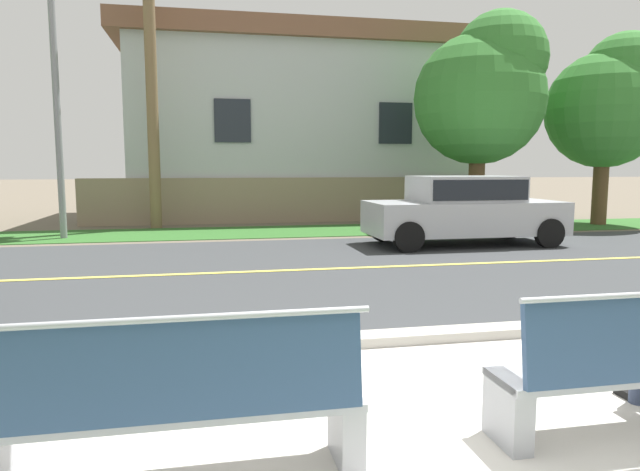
# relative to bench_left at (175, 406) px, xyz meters

# --- Properties ---
(ground_plane) EXTENTS (140.00, 140.00, 0.00)m
(ground_plane) POSITION_rel_bench_left_xyz_m (1.50, 7.87, -0.47)
(ground_plane) COLOR #665B4C
(sidewalk_pavement) EXTENTS (44.00, 3.60, 0.01)m
(sidewalk_pavement) POSITION_rel_bench_left_xyz_m (1.50, 0.27, -0.46)
(sidewalk_pavement) COLOR beige
(sidewalk_pavement) RESTS_ON ground_plane
(curb_edge) EXTENTS (44.00, 0.30, 0.11)m
(curb_edge) POSITION_rel_bench_left_xyz_m (1.50, 2.22, -0.41)
(curb_edge) COLOR #ADA89E
(curb_edge) RESTS_ON ground_plane
(street_asphalt) EXTENTS (52.00, 8.00, 0.01)m
(street_asphalt) POSITION_rel_bench_left_xyz_m (1.50, 6.37, -0.46)
(street_asphalt) COLOR #383A3D
(street_asphalt) RESTS_ON ground_plane
(road_centre_line) EXTENTS (48.00, 0.14, 0.01)m
(road_centre_line) POSITION_rel_bench_left_xyz_m (1.50, 6.37, -0.46)
(road_centre_line) COLOR #E0CC4C
(road_centre_line) RESTS_ON ground_plane
(far_verge_grass) EXTENTS (48.00, 2.80, 0.02)m
(far_verge_grass) POSITION_rel_bench_left_xyz_m (1.50, 12.14, -0.46)
(far_verge_grass) COLOR #2D6026
(far_verge_grass) RESTS_ON ground_plane
(bench_left) EXTENTS (2.10, 0.48, 1.01)m
(bench_left) POSITION_rel_bench_left_xyz_m (0.00, 0.00, 0.00)
(bench_left) COLOR #9EA0A8
(bench_left) RESTS_ON ground_plane
(car_silver_far) EXTENTS (4.30, 1.86, 1.54)m
(car_silver_far) POSITION_rel_bench_left_xyz_m (5.87, 8.77, 0.39)
(car_silver_far) COLOR #B2B5BC
(car_silver_far) RESTS_ON ground_plane
(streetlamp) EXTENTS (0.24, 2.10, 6.83)m
(streetlamp) POSITION_rel_bench_left_xyz_m (-3.19, 11.94, 3.45)
(streetlamp) COLOR gray
(streetlamp) RESTS_ON ground_plane
(shade_tree_left) EXTENTS (3.60, 3.60, 5.94)m
(shade_tree_left) POSITION_rel_bench_left_xyz_m (7.82, 11.77, 3.39)
(shade_tree_left) COLOR brown
(shade_tree_left) RESTS_ON ground_plane
(shade_tree_centre) EXTENTS (3.41, 3.41, 5.62)m
(shade_tree_centre) POSITION_rel_bench_left_xyz_m (11.97, 12.03, 3.18)
(shade_tree_centre) COLOR brown
(shade_tree_centre) RESTS_ON ground_plane
(garden_wall) EXTENTS (13.00, 0.36, 1.40)m
(garden_wall) POSITION_rel_bench_left_xyz_m (3.05, 14.70, 0.23)
(garden_wall) COLOR gray
(garden_wall) RESTS_ON ground_plane
(house_across_street) EXTENTS (12.42, 6.91, 6.27)m
(house_across_street) POSITION_rel_bench_left_xyz_m (3.68, 17.89, 2.71)
(house_across_street) COLOR #B7BCC1
(house_across_street) RESTS_ON ground_plane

